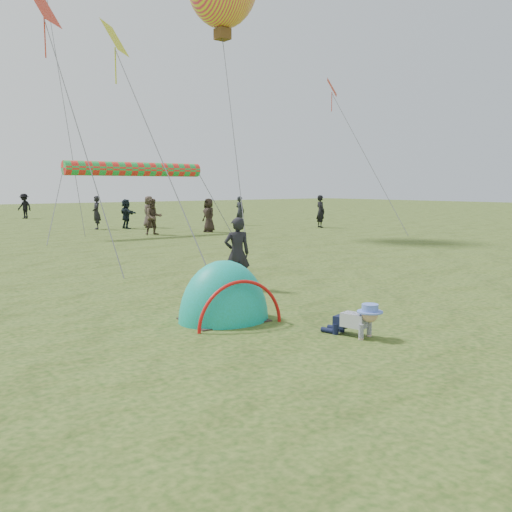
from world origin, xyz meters
TOP-DOWN VIEW (x-y plane):
  - ground at (0.00, 0.00)m, footprint 140.00×140.00m
  - crawling_toddler at (0.23, 0.51)m, footprint 0.64×0.80m
  - popup_tent at (-0.76, 2.66)m, footprint 1.75×1.50m
  - standing_adult at (1.18, 4.89)m, footprint 0.68×0.57m
  - crowd_person_0 at (5.79, 23.57)m, footprint 0.60×0.74m
  - crowd_person_4 at (9.47, 18.46)m, footprint 0.55×0.83m
  - crowd_person_6 at (15.97, 17.17)m, footprint 0.58×0.74m
  - crowd_person_7 at (6.54, 18.71)m, footprint 0.94×0.80m
  - crowd_person_9 at (5.84, 36.22)m, footprint 1.10×1.30m
  - crowd_person_10 at (8.55, 22.97)m, footprint 0.67×0.92m
  - crowd_person_11 at (7.26, 23.10)m, footprint 0.50×1.48m
  - crowd_person_12 at (13.66, 21.46)m, footprint 0.47×0.65m
  - rainbow_tube_kite at (5.83, 19.01)m, footprint 6.68×0.64m
  - diamond_kite_0 at (15.37, 15.87)m, footprint 1.03×1.03m
  - diamond_kite_1 at (-0.16, 12.81)m, footprint 1.26×1.26m
  - diamond_kite_8 at (1.20, 10.87)m, footprint 1.10×1.10m

SIDE VIEW (x-z plane):
  - ground at x=0.00m, z-range 0.00..0.00m
  - popup_tent at x=-0.76m, z-range -1.04..1.04m
  - crawling_toddler at x=0.23m, z-range 0.00..0.54m
  - crowd_person_11 at x=7.26m, z-range 0.00..1.59m
  - standing_adult at x=1.18m, z-range 0.00..1.60m
  - crowd_person_4 at x=9.47m, z-range 0.00..1.67m
  - crowd_person_12 at x=13.66m, z-range 0.00..1.68m
  - crowd_person_7 at x=6.54m, z-range 0.00..1.69m
  - crowd_person_10 at x=8.55m, z-range 0.00..1.74m
  - crowd_person_9 at x=5.84m, z-range 0.00..1.75m
  - crowd_person_0 at x=5.79m, z-range 0.00..1.77m
  - crowd_person_6 at x=15.97m, z-range 0.00..1.79m
  - rainbow_tube_kite at x=5.83m, z-range 2.73..3.37m
  - diamond_kite_8 at x=1.20m, z-range 6.11..7.01m
  - diamond_kite_0 at x=15.37m, z-range 6.86..7.70m
  - diamond_kite_1 at x=-0.16m, z-range 7.12..8.15m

